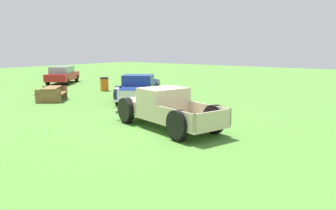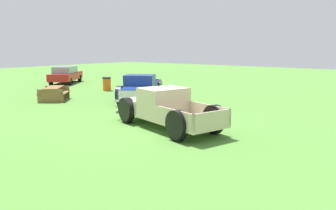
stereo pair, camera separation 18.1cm
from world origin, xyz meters
name	(u,v)px [view 1 (the left image)]	position (x,y,z in m)	size (l,w,h in m)	color
ground_plane	(155,126)	(0.00, 0.00, 0.00)	(80.00, 80.00, 0.00)	#548C38
pickup_truck_foreground	(162,108)	(0.14, -0.27, 0.73)	(3.10, 5.27, 1.52)	#C6B793
pickup_truck_behind_left	(138,89)	(4.20, 4.62, 0.71)	(5.07, 3.95, 1.49)	navy
sedan_distant_a	(62,75)	(7.40, 15.97, 0.74)	(4.43, 3.94, 1.42)	#B21E1E
picnic_table	(52,92)	(1.36, 8.69, 0.49)	(2.33, 2.30, 0.78)	olive
trash_can	(104,84)	(6.21, 9.58, 0.48)	(0.59, 0.59, 0.95)	orange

